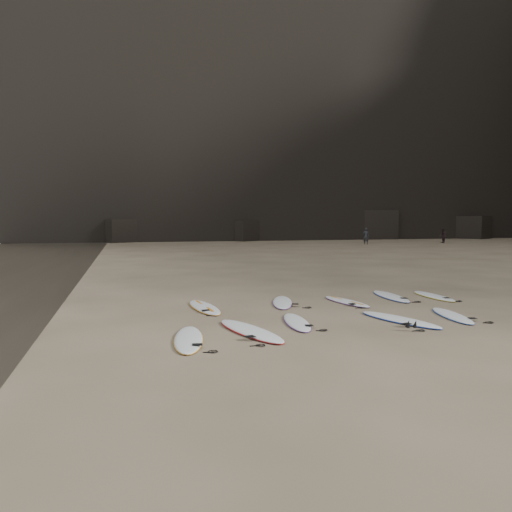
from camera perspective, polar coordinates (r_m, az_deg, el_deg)
The scene contains 14 objects.
ground at distance 12.81m, azimuth 9.23°, elevation -7.41°, with size 240.00×240.00×0.00m, color #897559.
headland at distance 69.33m, azimuth 11.28°, elevation 19.66°, with size 170.00×101.00×63.47m.
surfboard_0 at distance 10.82m, azimuth -7.73°, elevation -9.34°, with size 0.59×2.44×0.09m, color white.
surfboard_1 at distance 11.48m, azimuth -0.68°, elevation -8.48°, with size 0.65×2.72×0.10m, color white.
surfboard_2 at distance 12.48m, azimuth 4.68°, elevation -7.50°, with size 0.53×2.22×0.08m, color white.
surfboard_3 at distance 13.22m, azimuth 16.10°, elevation -6.96°, with size 0.61×2.54×0.09m, color white.
surfboard_4 at distance 14.23m, azimuth 21.50°, elevation -6.31°, with size 0.54×2.26×0.08m, color white.
surfboard_5 at distance 14.51m, azimuth -5.93°, elevation -5.81°, with size 0.61×2.55×0.09m, color white.
surfboard_6 at distance 15.31m, azimuth 3.04°, elevation -5.27°, with size 0.57×2.37×0.09m, color white.
surfboard_7 at distance 15.67m, azimuth 10.31°, elevation -5.12°, with size 0.54×2.23×0.08m, color white.
surfboard_8 at distance 17.02m, azimuth 15.13°, elevation -4.43°, with size 0.60×2.51×0.09m, color white.
surfboard_9 at distance 17.49m, azimuth 19.64°, elevation -4.32°, with size 0.55×2.28×0.08m, color white.
person_a at distance 50.82m, azimuth 12.45°, elevation 2.25°, with size 0.61×0.40×1.67m, color #222328.
person_b at distance 55.81m, azimuth 20.56°, elevation 2.20°, with size 0.77×0.60×1.58m, color black.
Camera 1 is at (-5.10, -11.46, 2.59)m, focal length 35.00 mm.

